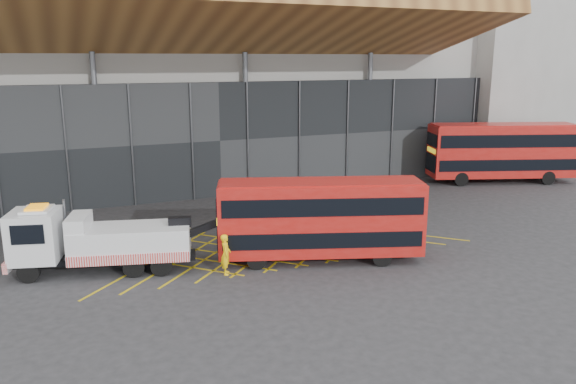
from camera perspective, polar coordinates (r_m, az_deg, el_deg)
name	(u,v)px	position (r m, az deg, el deg)	size (l,w,h in m)	color
ground_plane	(246,248)	(29.26, -4.30, -5.74)	(120.00, 120.00, 0.00)	#2A2B2D
road_markings	(275,244)	(29.77, -1.37, -5.35)	(19.96, 7.16, 0.01)	gold
construction_building	(192,66)	(45.88, -9.71, 12.48)	(55.00, 23.97, 18.00)	gray
east_building	(510,54)	(58.65, 21.65, 12.92)	(15.00, 12.00, 20.00)	gray
recovery_truck	(95,240)	(27.10, -18.98, -4.67)	(9.38, 4.21, 3.28)	black
bus_towed	(320,217)	(26.89, 3.30, -2.54)	(9.91, 5.26, 3.96)	#AD140F
bus_second	(502,150)	(47.22, 20.94, 4.00)	(11.57, 6.16, 4.63)	#AD140F
worker	(226,254)	(25.72, -6.34, -6.30)	(0.69, 0.45, 1.89)	yellow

